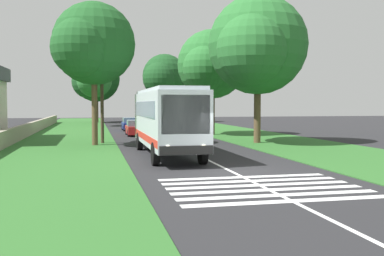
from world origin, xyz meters
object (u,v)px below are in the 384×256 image
Objects in this scene: roadside_tree_right_0 at (210,66)px; coach_bus at (166,118)px; roadside_tree_left_0 at (91,46)px; utility_pole at (102,92)px; roadside_tree_left_1 at (95,80)px; roadside_tree_right_1 at (163,78)px; roadside_tree_right_2 at (255,47)px; trailing_car_0 at (136,128)px; trailing_car_1 at (131,124)px; roadside_tree_left_2 at (93,81)px.

coach_bus is at bearing 157.28° from roadside_tree_right_0.
utility_pole is at bearing -26.54° from roadside_tree_left_0.
roadside_tree_right_0 is (-31.20, -10.42, -0.25)m from roadside_tree_left_1.
coach_bus is 1.13× the size of roadside_tree_left_0.
roadside_tree_left_0 is 40.00m from roadside_tree_right_1.
roadside_tree_right_1 is 39.33m from roadside_tree_right_2.
roadside_tree_right_1 is at bearing -13.55° from trailing_car_0.
roadside_tree_left_1 is at bearing -0.49° from roadside_tree_left_0.
coach_bus is 9.60m from roadside_tree_left_0.
trailing_car_1 is at bearing 0.02° from coach_bus.
trailing_car_1 is at bearing -11.84° from utility_pole.
roadside_tree_right_2 is (-18.23, -7.66, 6.39)m from trailing_car_1.
roadside_tree_right_0 is at bearing 179.68° from roadside_tree_right_1.
trailing_car_0 is at bearing -168.30° from roadside_tree_left_2.
trailing_car_0 is at bearing 179.05° from trailing_car_1.
coach_bus is 1.06× the size of roadside_tree_left_1.
trailing_car_0 is at bearing 84.15° from roadside_tree_right_0.
utility_pole is at bearing 168.16° from trailing_car_1.
roadside_tree_left_2 is 1.16× the size of utility_pole.
roadside_tree_left_1 is at bearing 15.59° from roadside_tree_right_2.
roadside_tree_right_2 reaches higher than trailing_car_0.
roadside_tree_left_2 is at bearing 178.99° from roadside_tree_left_1.
roadside_tree_right_2 reaches higher than utility_pole.
roadside_tree_left_2 is at bearing -0.26° from roadside_tree_left_0.
roadside_tree_right_0 is (-8.67, -6.71, 5.75)m from trailing_car_1.
roadside_tree_right_1 reaches higher than trailing_car_1.
roadside_tree_left_2 is (-12.16, 0.21, -0.78)m from roadside_tree_left_1.
roadside_tree_right_0 is (15.99, -6.70, 4.27)m from coach_bus.
roadside_tree_left_2 is (10.37, 3.93, 5.22)m from trailing_car_1.
trailing_car_1 is at bearing 22.78° from roadside_tree_right_2.
trailing_car_0 is 0.43× the size of roadside_tree_left_0.
roadside_tree_right_0 is at bearing -54.03° from utility_pole.
roadside_tree_left_0 reaches higher than trailing_car_1.
trailing_car_0 is 0.52× the size of roadside_tree_left_2.
roadside_tree_left_0 is at bearing 166.87° from trailing_car_1.
trailing_car_1 is at bearing -170.64° from roadside_tree_left_1.
roadside_tree_left_1 reaches higher than coach_bus.
roadside_tree_left_1 is (39.91, -0.34, -0.23)m from roadside_tree_left_0.
roadside_tree_left_0 is 0.92× the size of roadside_tree_right_1.
trailing_car_1 is 12.38m from roadside_tree_right_0.
roadside_tree_right_2 is at bearing -101.59° from utility_pole.
roadside_tree_left_1 is 42.31m from roadside_tree_right_2.
roadside_tree_left_0 reaches higher than roadside_tree_right_0.
roadside_tree_right_1 is (10.73, -10.80, 1.21)m from roadside_tree_left_2.
trailing_car_0 is at bearing -21.91° from utility_pole.
roadside_tree_right_2 is (-0.84, -11.71, 0.15)m from roadside_tree_left_0.
roadside_tree_left_2 is 15.27m from roadside_tree_right_1.
roadside_tree_left_1 is (47.19, 3.72, 4.52)m from coach_bus.
coach_bus is at bearing -173.59° from roadside_tree_left_2.
utility_pole reaches higher than trailing_car_1.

